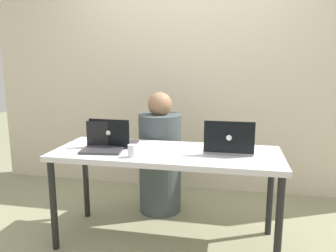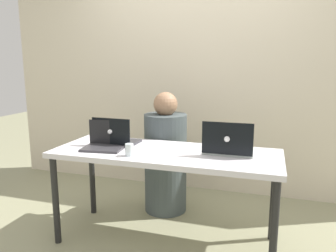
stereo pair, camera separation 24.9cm
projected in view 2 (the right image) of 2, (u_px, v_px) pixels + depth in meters
ground_plane at (166, 240)px, 2.60m from camera, size 12.00×12.00×0.00m
back_wall at (200, 81)px, 3.53m from camera, size 4.50×0.10×2.39m
desk at (165, 160)px, 2.48m from camera, size 1.70×0.65×0.74m
person_at_center at (166, 159)px, 3.07m from camera, size 0.47×0.47×1.13m
laptop_back_right at (228, 147)px, 2.38m from camera, size 0.36×0.29×0.25m
laptop_front_left at (105, 143)px, 2.53m from camera, size 0.32×0.26×0.21m
laptop_back_left at (116, 138)px, 2.67m from camera, size 0.34×0.27×0.23m
water_glass_left at (129, 151)px, 2.33m from camera, size 0.06×0.06×0.09m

